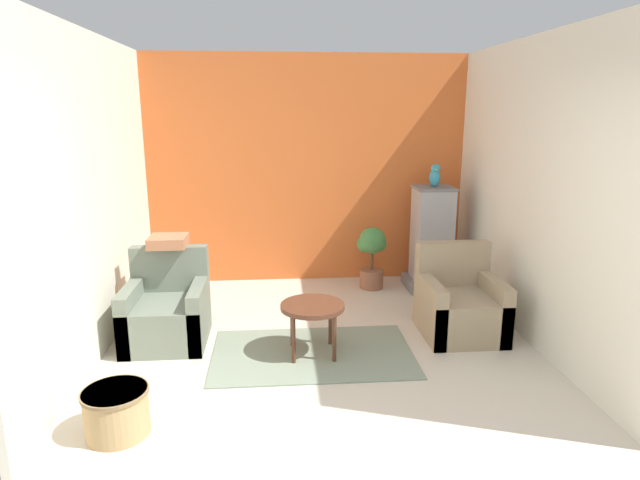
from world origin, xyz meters
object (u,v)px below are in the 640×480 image
armchair_right (459,306)px  coffee_table (313,310)px  birdcage (431,241)px  wicker_basket (117,411)px  armchair_left (167,313)px  parrot (435,176)px  potted_plant (372,252)px

armchair_right → coffee_table: bearing=-166.8°
birdcage → coffee_table: bearing=-132.2°
coffee_table → wicker_basket: size_ratio=1.28×
coffee_table → armchair_left: 1.41m
armchair_right → wicker_basket: armchair_right is taller
armchair_right → birdcage: size_ratio=0.69×
coffee_table → parrot: (1.56, 1.72, 0.95)m
armchair_left → birdcage: 3.21m
armchair_right → birdcage: bearing=85.5°
armchair_left → birdcage: bearing=24.4°
parrot → birdcage: bearing=-90.0°
coffee_table → armchair_right: (1.46, 0.34, -0.14)m
coffee_table → potted_plant: size_ratio=0.75×
armchair_right → armchair_left: bearing=178.8°
coffee_table → potted_plant: (0.85, 1.77, 0.03)m
birdcage → potted_plant: bearing=175.8°
armchair_left → birdcage: size_ratio=0.69×
armchair_right → birdcage: 1.42m
coffee_table → birdcage: size_ratio=0.46×
armchair_right → wicker_basket: (-2.85, -1.44, -0.11)m
armchair_left → potted_plant: (2.19, 1.37, 0.17)m
birdcage → wicker_basket: bearing=-136.4°
armchair_left → wicker_basket: (-0.05, -1.50, -0.11)m
birdcage → parrot: 0.79m
coffee_table → parrot: size_ratio=2.06×
armchair_right → potted_plant: bearing=113.0°
potted_plant → wicker_basket: (-2.25, -2.87, -0.28)m
potted_plant → coffee_table: bearing=-115.5°
parrot → wicker_basket: 4.26m
wicker_basket → coffee_table: bearing=38.1°
parrot → armchair_right: bearing=-94.5°
parrot → potted_plant: bearing=176.0°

